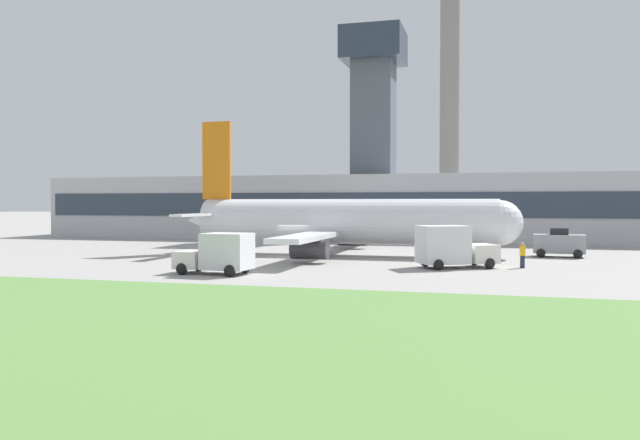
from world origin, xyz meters
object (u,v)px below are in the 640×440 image
object	(u,v)px
fuel_truck	(451,247)
baggage_truck	(219,254)
airplane	(340,222)
ground_crew_person	(523,255)
pushback_tug	(559,244)

from	to	relation	value
fuel_truck	baggage_truck	bearing A→B (deg)	-151.15
baggage_truck	airplane	bearing A→B (deg)	75.61
baggage_truck	fuel_truck	world-z (taller)	fuel_truck
ground_crew_person	baggage_truck	bearing A→B (deg)	-154.62
ground_crew_person	fuel_truck	bearing A→B (deg)	-166.02
fuel_truck	airplane	bearing A→B (deg)	140.41
airplane	pushback_tug	world-z (taller)	airplane
baggage_truck	ground_crew_person	bearing A→B (deg)	25.38
airplane	fuel_truck	world-z (taller)	airplane
airplane	baggage_truck	distance (m)	15.59
baggage_truck	ground_crew_person	xyz separation A→B (m)	(17.72, 8.40, -0.33)
baggage_truck	fuel_truck	distance (m)	15.10
pushback_tug	airplane	bearing A→B (deg)	-170.61
airplane	fuel_truck	xyz separation A→B (m)	(9.37, -7.75, -1.35)
pushback_tug	fuel_truck	xyz separation A→B (m)	(-7.67, -10.57, 0.31)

